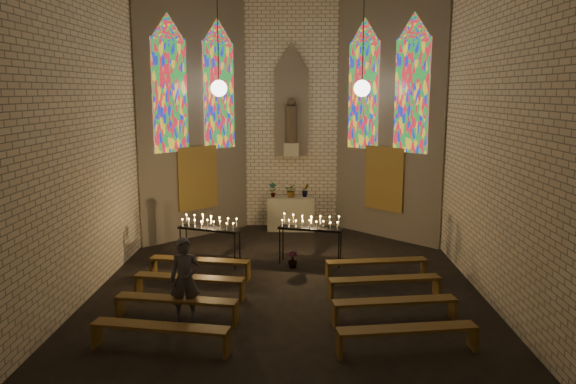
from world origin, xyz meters
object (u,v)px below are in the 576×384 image
object	(u,v)px
votive_stand_right	(310,225)
visitor	(185,280)
altar	(291,214)
aisle_flower_pot	(293,260)
votive_stand_left	(209,225)

from	to	relation	value
votive_stand_right	visitor	world-z (taller)	visitor
altar	votive_stand_right	world-z (taller)	votive_stand_right
aisle_flower_pot	visitor	size ratio (longest dim) A/B	0.26
votive_stand_left	visitor	distance (m)	3.34
altar	aisle_flower_pot	distance (m)	3.70
aisle_flower_pot	visitor	distance (m)	3.70
aisle_flower_pot	votive_stand_left	size ratio (longest dim) A/B	0.25
altar	visitor	distance (m)	7.05
altar	votive_stand_right	distance (m)	3.47
aisle_flower_pot	votive_stand_right	size ratio (longest dim) A/B	0.25
altar	votive_stand_left	xyz separation A→B (m)	(-1.90, -3.47, 0.47)
altar	visitor	size ratio (longest dim) A/B	0.91
visitor	votive_stand_right	bearing A→B (deg)	50.03
votive_stand_left	votive_stand_right	size ratio (longest dim) A/B	1.00
votive_stand_left	visitor	world-z (taller)	visitor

